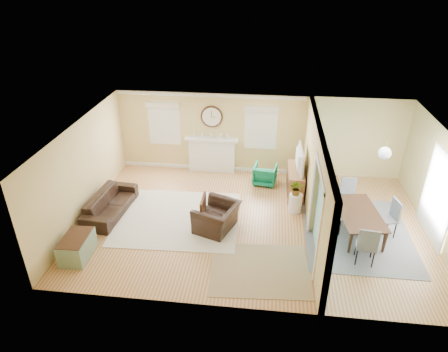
{
  "coord_description": "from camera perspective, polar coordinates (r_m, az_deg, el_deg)",
  "views": [
    {
      "loc": [
        0.27,
        -8.8,
        6.11
      ],
      "look_at": [
        -0.8,
        0.3,
        1.2
      ],
      "focal_mm": 32.0,
      "sensor_mm": 36.0,
      "label": 1
    }
  ],
  "objects": [
    {
      "name": "rug_cream",
      "position": [
        10.93,
        -6.6,
        -5.97
      ],
      "size": [
        3.33,
        2.92,
        0.02
      ],
      "primitive_type": "cube",
      "rotation": [
        0.0,
        0.0,
        0.04
      ],
      "color": "beige",
      "rests_on": "floor"
    },
    {
      "name": "green_chair",
      "position": [
        12.43,
        5.86,
        0.24
      ],
      "size": [
        0.76,
        0.78,
        0.63
      ],
      "primitive_type": "imported",
      "rotation": [
        0.0,
        0.0,
        3.0
      ],
      "color": "#117056",
      "rests_on": "floor"
    },
    {
      "name": "ceiling",
      "position": [
        9.47,
        4.63,
        6.36
      ],
      "size": [
        9.0,
        6.0,
        0.02
      ],
      "primitive_type": "cube",
      "color": "white",
      "rests_on": "wall_back"
    },
    {
      "name": "wall_left",
      "position": [
        11.1,
        -19.52,
        0.78
      ],
      "size": [
        0.02,
        6.0,
        2.6
      ],
      "primitive_type": "cube",
      "color": "tan",
      "rests_on": "ground"
    },
    {
      "name": "window_right",
      "position": [
        12.56,
        5.31,
        7.32
      ],
      "size": [
        1.05,
        0.13,
        1.42
      ],
      "color": "white",
      "rests_on": "wall_back"
    },
    {
      "name": "credenza",
      "position": [
        11.97,
        10.13,
        -0.78
      ],
      "size": [
        0.46,
        1.35,
        0.8
      ],
      "color": "#906141",
      "rests_on": "floor"
    },
    {
      "name": "dining_chair_s",
      "position": [
        9.62,
        19.72,
        -8.72
      ],
      "size": [
        0.5,
        0.5,
        1.01
      ],
      "color": "slate",
      "rests_on": "floor"
    },
    {
      "name": "sofa",
      "position": [
        11.35,
        -15.95,
        -3.82
      ],
      "size": [
        0.96,
        2.1,
        0.6
      ],
      "primitive_type": "imported",
      "rotation": [
        0.0,
        0.0,
        1.49
      ],
      "color": "black",
      "rests_on": "floor"
    },
    {
      "name": "dining_chair_n",
      "position": [
        11.4,
        17.46,
        -2.39
      ],
      "size": [
        0.46,
        0.46,
        0.95
      ],
      "color": "slate",
      "rests_on": "floor"
    },
    {
      "name": "eames_chair",
      "position": [
        10.27,
        -1.03,
        -5.9
      ],
      "size": [
        1.27,
        1.35,
        0.71
      ],
      "primitive_type": "imported",
      "rotation": [
        0.0,
        0.0,
        -1.92
      ],
      "color": "black",
      "rests_on": "floor"
    },
    {
      "name": "tv",
      "position": [
        11.63,
        10.35,
        2.41
      ],
      "size": [
        0.2,
        1.18,
        0.68
      ],
      "primitive_type": "imported",
      "rotation": [
        0.0,
        0.0,
        1.61
      ],
      "color": "black",
      "rests_on": "credenza"
    },
    {
      "name": "dining_table",
      "position": [
        10.69,
        18.6,
        -6.31
      ],
      "size": [
        1.23,
        1.9,
        0.63
      ],
      "primitive_type": "imported",
      "rotation": [
        0.0,
        0.0,
        1.71
      ],
      "color": "#412513",
      "rests_on": "floor"
    },
    {
      "name": "fireplace",
      "position": [
        13.03,
        -1.73,
        3.16
      ],
      "size": [
        1.7,
        0.3,
        1.17
      ],
      "color": "white",
      "rests_on": "ground"
    },
    {
      "name": "wall_back",
      "position": [
        12.74,
        5.03,
        5.9
      ],
      "size": [
        9.0,
        0.02,
        2.6
      ],
      "primitive_type": "cube",
      "color": "tan",
      "rests_on": "ground"
    },
    {
      "name": "rug_jute",
      "position": [
        9.27,
        5.1,
        -13.14
      ],
      "size": [
        2.32,
        1.95,
        0.01
      ],
      "primitive_type": "cube",
      "rotation": [
        0.0,
        0.0,
        0.07
      ],
      "color": "tan",
      "rests_on": "floor"
    },
    {
      "name": "trunk",
      "position": [
        10.03,
        -20.27,
        -9.46
      ],
      "size": [
        0.61,
        0.97,
        0.55
      ],
      "color": "gray",
      "rests_on": "floor"
    },
    {
      "name": "wall_front",
      "position": [
        7.54,
        3.17,
        -11.51
      ],
      "size": [
        9.0,
        0.02,
        2.6
      ],
      "primitive_type": "cube",
      "color": "tan",
      "rests_on": "ground"
    },
    {
      "name": "floor",
      "position": [
        10.71,
        4.09,
        -6.66
      ],
      "size": [
        9.0,
        9.0,
        0.0
      ],
      "primitive_type": "plane",
      "color": "#9A6032",
      "rests_on": "ground"
    },
    {
      "name": "wall_right",
      "position": [
        10.88,
        28.74,
        -1.82
      ],
      "size": [
        0.02,
        6.0,
        2.6
      ],
      "primitive_type": "cube",
      "color": "tan",
      "rests_on": "ground"
    },
    {
      "name": "window_left",
      "position": [
        12.99,
        -8.6,
        7.84
      ],
      "size": [
        1.05,
        0.13,
        1.42
      ],
      "color": "white",
      "rests_on": "wall_back"
    },
    {
      "name": "dining_chair_e",
      "position": [
        10.72,
        22.31,
        -5.19
      ],
      "size": [
        0.52,
        0.52,
        1.0
      ],
      "color": "slate",
      "rests_on": "floor"
    },
    {
      "name": "rug_grey",
      "position": [
        10.86,
        18.35,
        -7.65
      ],
      "size": [
        2.63,
        3.29,
        0.01
      ],
      "primitive_type": "cube",
      "color": "slate",
      "rests_on": "floor"
    },
    {
      "name": "potted_plant",
      "position": [
        10.92,
        10.35,
        -1.7
      ],
      "size": [
        0.38,
        0.33,
        0.42
      ],
      "primitive_type": "imported",
      "rotation": [
        0.0,
        0.0,
        0.0
      ],
      "color": "#337F33",
      "rests_on": "garden_stool"
    },
    {
      "name": "garden_stool",
      "position": [
        11.17,
        10.14,
        -3.83
      ],
      "size": [
        0.37,
        0.37,
        0.54
      ],
      "primitive_type": "cylinder",
      "color": "white",
      "rests_on": "floor"
    },
    {
      "name": "pendant",
      "position": [
        10.0,
        21.98,
        3.05
      ],
      "size": [
        0.3,
        0.3,
        0.55
      ],
      "color": "gold",
      "rests_on": "ceiling"
    },
    {
      "name": "wall_clock",
      "position": [
        12.63,
        -1.76,
        8.48
      ],
      "size": [
        0.7,
        0.07,
        0.7
      ],
      "color": "#412513",
      "rests_on": "wall_back"
    },
    {
      "name": "partition",
      "position": [
        10.32,
        12.84,
        0.01
      ],
      "size": [
        0.17,
        6.0,
        2.6
      ],
      "color": "tan",
      "rests_on": "ground"
    },
    {
      "name": "dining_chair_w",
      "position": [
        10.46,
        15.51,
        -4.83
      ],
      "size": [
        0.5,
        0.5,
        1.0
      ],
      "color": "white",
      "rests_on": "floor"
    },
    {
      "name": "french_doors",
      "position": [
        10.95,
        28.28,
        -2.72
      ],
      "size": [
        0.06,
        1.7,
        2.2
      ],
      "color": "white",
      "rests_on": "ground"
    }
  ]
}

